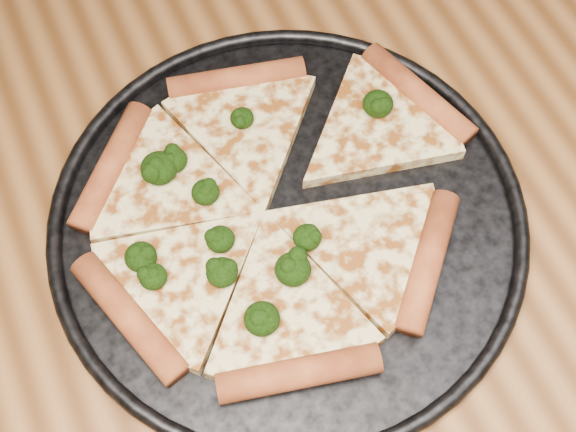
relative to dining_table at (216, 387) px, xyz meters
name	(u,v)px	position (x,y,z in m)	size (l,w,h in m)	color
dining_table	(216,387)	(0.00, 0.00, 0.00)	(1.20, 0.90, 0.75)	brown
pizza_pan	(288,220)	(0.11, 0.08, 0.10)	(0.42, 0.42, 0.02)	black
pizza	(271,207)	(0.10, 0.10, 0.11)	(0.38, 0.33, 0.03)	#DCC887
broccoli_florets	(232,217)	(0.06, 0.10, 0.12)	(0.28, 0.21, 0.02)	black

